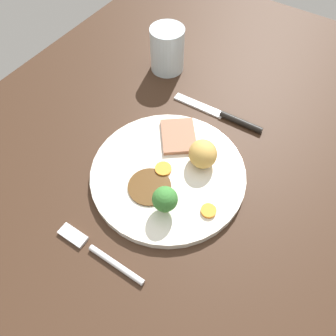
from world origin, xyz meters
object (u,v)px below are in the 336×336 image
Objects in this scene: dinner_plate at (168,174)px; fork at (98,252)px; meat_slice_main at (178,136)px; broccoli_floret at (165,200)px; roast_potato_left at (203,154)px; carrot_coin_back at (208,211)px; carrot_coin_front at (161,168)px; knife at (225,116)px; water_glass at (167,49)px.

fork is at bearing 175.96° from dinner_plate.
meat_slice_main reaches higher than fork.
broccoli_floret is at bearing -113.07° from fork.
dinner_plate reaches higher than fork.
broccoli_floret is (-13.22, -5.87, 2.48)cm from meat_slice_main.
carrot_coin_back is (-7.65, -5.54, -1.96)cm from roast_potato_left.
meat_slice_main is 2.76× the size of carrot_coin_front.
knife is (20.14, 7.51, -1.22)cm from carrot_coin_back.
dinner_plate reaches higher than knife.
broccoli_floret is (-3.20, 5.85, 2.61)cm from carrot_coin_back.
water_glass is at bearing 38.67° from meat_slice_main.
roast_potato_left is 0.28× the size of knife.
knife is (23.33, 1.66, -3.83)cm from broccoli_floret.
dinner_plate is 7.66cm from meat_slice_main.
fork is at bearing -179.94° from carrot_coin_front.
meat_slice_main is 24.16cm from fork.
carrot_coin_front is at bearing -148.87° from water_glass.
carrot_coin_front is 10.80cm from carrot_coin_back.
broccoli_floret is (-6.05, -3.41, 3.58)cm from dinner_plate.
fork is 34.32cm from knife.
roast_potato_left is 0.34× the size of fork.
broccoli_floret is 35.15cm from water_glass.
water_glass reaches higher than broccoli_floret.
water_glass is at bearing 31.13° from carrot_coin_front.
meat_slice_main is 0.41× the size of knife.
roast_potato_left is 2.12× the size of carrot_coin_back.
carrot_coin_back is 17.57cm from fork.
water_glass reaches higher than meat_slice_main.
carrot_coin_front is at bearing 75.79° from carrot_coin_back.
carrot_coin_back is 0.49× the size of broccoli_floret.
carrot_coin_front is 0.56× the size of broccoli_floret.
broccoli_floret reaches higher than roast_potato_left.
broccoli_floret is (-10.85, 0.31, 0.66)cm from roast_potato_left.
meat_slice_main is 11.03cm from knife.
roast_potato_left is (4.80, -3.72, 2.92)cm from dinner_plate.
carrot_coin_front is 17.78cm from knife.
dinner_plate is 17.38cm from knife.
dinner_plate is at bearing 72.88° from carrot_coin_back.
water_glass is at bearing -21.32° from knife.
broccoli_floret reaches higher than dinner_plate.
meat_slice_main is at bearing 65.99° from knife.
water_glass reaches higher than roast_potato_left.
water_glass is at bearing 43.23° from carrot_coin_back.
meat_slice_main is at bearing 49.44° from carrot_coin_back.
carrot_coin_back is 0.13× the size of knife.
roast_potato_left is 9.65cm from carrot_coin_back.
roast_potato_left is at bearing -111.02° from meat_slice_main.
knife is at bearing -9.61° from carrot_coin_front.
carrot_coin_back is at bearing -104.21° from carrot_coin_front.
water_glass reaches higher than fork.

